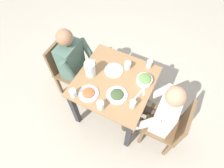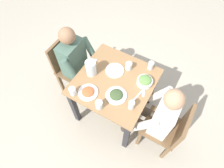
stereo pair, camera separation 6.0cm
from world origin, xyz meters
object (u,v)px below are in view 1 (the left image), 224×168
at_px(diner_far, 78,65).
at_px(salt_shaker, 92,64).
at_px(diner_near, 156,113).
at_px(chair_far, 67,67).
at_px(water_pitcher, 90,69).
at_px(water_glass_far_right, 133,104).
at_px(plate_rice_curry, 88,93).
at_px(water_glass_center, 149,64).
at_px(water_glass_near_left, 73,93).
at_px(plate_dolmas, 117,95).
at_px(plate_yoghurt, 114,70).
at_px(water_glass_near_right, 101,105).
at_px(water_glass_far_left, 128,65).
at_px(chair_near, 171,126).
at_px(dining_table, 114,87).
at_px(salad_bowl, 144,80).

distance_m(diner_far, salt_shaker, 0.26).
bearing_deg(diner_near, chair_far, 82.77).
relative_size(water_pitcher, water_glass_far_right, 1.84).
bearing_deg(water_glass_far_right, diner_near, -67.13).
xyz_separation_m(diner_far, plate_rice_curry, (-0.35, -0.38, 0.13)).
bearing_deg(water_glass_center, water_glass_near_left, 141.59).
height_order(plate_dolmas, plate_yoghurt, plate_dolmas).
height_order(water_glass_near_right, salt_shaker, water_glass_near_right).
height_order(water_glass_far_right, water_glass_far_left, water_glass_far_right).
bearing_deg(water_pitcher, salt_shaker, 25.63).
distance_m(plate_rice_curry, plate_dolmas, 0.30).
xyz_separation_m(water_glass_near_left, water_glass_far_left, (0.60, -0.36, -0.00)).
height_order(chair_near, chair_far, same).
height_order(water_glass_far_right, salt_shaker, water_glass_far_right).
bearing_deg(chair_far, plate_dolmas, -104.74).
relative_size(plate_dolmas, plate_yoghurt, 1.06).
distance_m(chair_far, diner_near, 1.32).
bearing_deg(salt_shaker, dining_table, -101.83).
bearing_deg(water_glass_near_left, plate_dolmas, -63.54).
bearing_deg(chair_far, water_glass_near_right, -118.85).
bearing_deg(water_glass_far_left, diner_far, 105.11).
distance_m(chair_near, water_pitcher, 1.10).
bearing_deg(water_glass_far_right, chair_far, 75.76).
bearing_deg(water_glass_near_right, salad_bowl, -29.26).
relative_size(plate_rice_curry, plate_yoghurt, 1.00).
bearing_deg(plate_rice_curry, water_glass_far_left, -23.96).
bearing_deg(plate_yoghurt, diner_near, -109.48).
height_order(water_glass_near_left, water_glass_near_right, water_glass_near_right).
bearing_deg(water_glass_center, salad_bowl, -172.67).
bearing_deg(diner_far, water_glass_center, -70.35).
relative_size(diner_far, water_glass_near_left, 12.08).
bearing_deg(diner_near, plate_rice_curry, 103.97).
relative_size(plate_dolmas, water_glass_far_left, 2.45).
height_order(salad_bowl, plate_yoghurt, salad_bowl).
height_order(plate_yoghurt, salt_shaker, salt_shaker).
xyz_separation_m(chair_far, water_glass_far_right, (-0.27, -1.06, 0.31)).
bearing_deg(chair_near, plate_dolmas, 95.43).
distance_m(chair_far, water_pitcher, 0.60).
bearing_deg(water_pitcher, plate_yoghurt, -53.57).
height_order(salad_bowl, plate_rice_curry, salad_bowl).
relative_size(dining_table, water_glass_near_right, 8.67).
bearing_deg(water_glass_near_right, water_glass_near_left, 90.82).
height_order(diner_near, salt_shaker, diner_near).
xyz_separation_m(salad_bowl, plate_rice_curry, (-0.42, 0.47, -0.03)).
distance_m(chair_far, water_glass_near_left, 0.70).
distance_m(chair_far, water_glass_center, 1.11).
height_order(diner_near, water_glass_far_right, diner_near).
relative_size(dining_table, water_pitcher, 4.47).
distance_m(water_glass_far_left, salt_shaker, 0.42).
bearing_deg(water_glass_near_right, plate_dolmas, -23.39).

